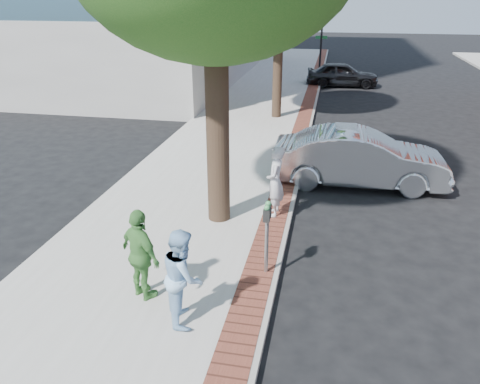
% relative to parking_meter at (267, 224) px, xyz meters
% --- Properties ---
extents(ground, '(120.00, 120.00, 0.00)m').
position_rel_parking_meter_xyz_m(ground, '(-0.85, 0.23, -1.21)').
color(ground, black).
rests_on(ground, ground).
extents(sidewalk, '(5.00, 60.00, 0.15)m').
position_rel_parking_meter_xyz_m(sidewalk, '(-2.35, 8.23, -1.13)').
color(sidewalk, '#9E9991').
rests_on(sidewalk, ground).
extents(brick_strip, '(0.60, 60.00, 0.01)m').
position_rel_parking_meter_xyz_m(brick_strip, '(-0.15, 8.23, -1.05)').
color(brick_strip, brown).
rests_on(brick_strip, sidewalk).
extents(curb, '(0.10, 60.00, 0.15)m').
position_rel_parking_meter_xyz_m(curb, '(0.20, 8.23, -1.13)').
color(curb, gray).
rests_on(curb, ground).
extents(office_base, '(18.20, 22.20, 4.00)m').
position_rel_parking_meter_xyz_m(office_base, '(-13.85, 22.23, 0.79)').
color(office_base, gray).
rests_on(office_base, ground).
extents(signal_near, '(0.70, 0.15, 3.80)m').
position_rel_parking_meter_xyz_m(signal_near, '(0.05, 22.23, 1.05)').
color(signal_near, black).
rests_on(signal_near, ground).
extents(parking_meter, '(0.12, 0.32, 1.47)m').
position_rel_parking_meter_xyz_m(parking_meter, '(0.00, 0.00, 0.00)').
color(parking_meter, gray).
rests_on(parking_meter, sidewalk).
extents(person_gray, '(0.43, 0.64, 1.73)m').
position_rel_parking_meter_xyz_m(person_gray, '(-0.17, 2.56, -0.19)').
color(person_gray, silver).
rests_on(person_gray, sidewalk).
extents(person_officer, '(0.84, 0.95, 1.65)m').
position_rel_parking_meter_xyz_m(person_officer, '(-1.12, -1.64, -0.23)').
color(person_officer, '#99C8ED').
rests_on(person_officer, sidewalk).
extents(person_green, '(1.06, 0.89, 1.70)m').
position_rel_parking_meter_xyz_m(person_green, '(-2.01, -1.20, -0.21)').
color(person_green, '#4B8C3F').
rests_on(person_green, sidewalk).
extents(sedan_silver, '(4.89, 1.82, 1.60)m').
position_rel_parking_meter_xyz_m(sedan_silver, '(1.89, 5.32, -0.41)').
color(sedan_silver, silver).
rests_on(sedan_silver, ground).
extents(bg_car, '(4.19, 1.87, 1.40)m').
position_rel_parking_meter_xyz_m(bg_car, '(1.44, 20.66, -0.51)').
color(bg_car, black).
rests_on(bg_car, ground).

